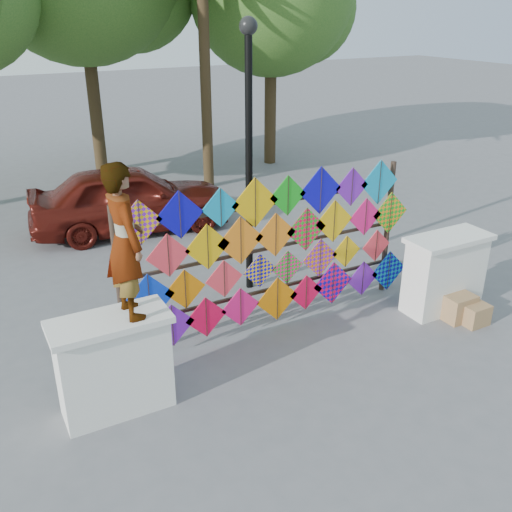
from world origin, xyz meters
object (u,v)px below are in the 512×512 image
at_px(kite_rack, 277,250).
at_px(lamppost, 249,136).
at_px(sedan, 131,198).
at_px(vendor_woman, 125,242).

bearing_deg(kite_rack, lamppost, 81.31).
xyz_separation_m(sedan, lamppost, (0.96, -3.74, 1.96)).
height_order(vendor_woman, sedan, vendor_woman).
bearing_deg(vendor_woman, kite_rack, -73.15).
relative_size(kite_rack, lamppost, 1.11).
bearing_deg(sedan, vendor_woman, 170.88).
xyz_separation_m(kite_rack, lamppost, (0.19, 1.27, 1.46)).
bearing_deg(lamppost, vendor_woman, -141.06).
bearing_deg(sedan, lamppost, -158.17).
bearing_deg(sedan, kite_rack, -163.90).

